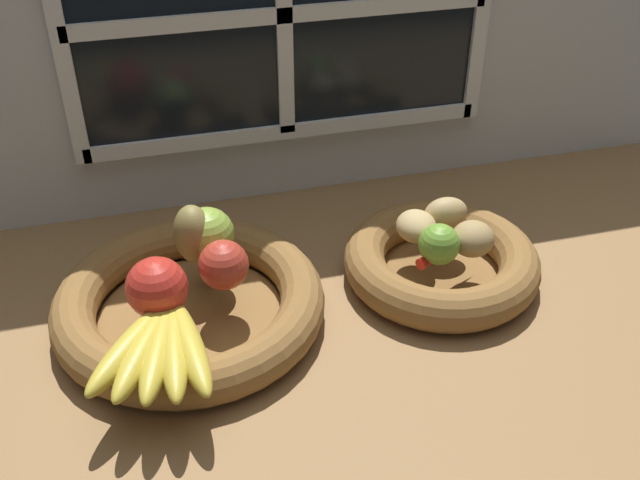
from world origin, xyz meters
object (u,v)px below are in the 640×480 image
Objects in this scene: apple_red_front at (157,288)px; potato_small at (472,239)px; fruit_bowl_right at (441,262)px; apple_green_back at (207,234)px; lime_near at (439,244)px; banana_bunch_front at (160,345)px; fruit_bowl_left at (190,304)px; chili_pepper at (448,248)px; apple_red_right at (224,265)px; potato_oblong at (416,226)px; potato_back at (446,213)px; pear_brown at (193,234)px.

apple_red_front is 42.77cm from potato_small.
potato_small is at bearing -45.00° from fruit_bowl_right.
lime_near is (29.96, -9.15, -0.88)cm from apple_green_back.
banana_bunch_front is 44.32cm from potato_small.
chili_pepper reaches higher than fruit_bowl_left.
apple_red_right reaches higher than potato_oblong.
potato_oblong is at bearing -164.05° from potato_back.
potato_small is 0.96× the size of potato_oblong.
apple_red_front is at bearing -130.64° from fruit_bowl_left.
pear_brown reaches higher than lime_near.
fruit_bowl_right is at bearing -37.87° from potato_oblong.
apple_red_front is at bearing -120.02° from pear_brown.
potato_small is at bearing -41.42° from potato_oblong.
pear_brown is at bearing 59.98° from apple_red_front.
pear_brown reaches higher than apple_green_back.
apple_red_front is 11.37cm from pear_brown.
apple_red_front is 39.87cm from chili_pepper.
apple_red_right is 28.93cm from lime_near.
pear_brown is at bearing 167.44° from potato_small.
banana_bunch_front is 45.28cm from potato_back.
apple_red_right is at bearing -80.83° from apple_green_back.
lime_near is 3.29cm from chili_pepper.
lime_near reaches higher than potato_oblong.
pear_brown is at bearing 70.74° from banana_bunch_front.
chili_pepper is (33.99, -7.42, -3.42)cm from pear_brown.
potato_small is (43.27, 9.60, 0.75)cm from banana_bunch_front.
apple_green_back is 33.16cm from chili_pepper.
potato_oblong is (37.15, 15.00, 0.38)cm from banana_bunch_front.
fruit_bowl_left is 9.64cm from apple_green_back.
fruit_bowl_right is at bearing -114.44° from potato_back.
apple_red_front is (-8.67, -3.24, 0.57)cm from apple_red_right.
apple_red_front reaches higher than apple_red_right.
lime_near is (0.91, -6.01, 0.81)cm from potato_oblong.
lime_near is (38.06, 9.00, 1.19)cm from banana_bunch_front.
fruit_bowl_left is at bearing -175.60° from potato_oblong.
apple_green_back is at bearing 56.71° from fruit_bowl_left.
pear_brown reaches higher than fruit_bowl_right.
banana_bunch_front reaches higher than fruit_bowl_left.
chili_pepper is (-0.16, -2.05, 3.95)cm from fruit_bowl_right.
fruit_bowl_left is 38.41cm from potato_back.
potato_small is at bearing -41.89° from chili_pepper.
potato_small is 6.92cm from potato_back.
potato_back is 1.02× the size of potato_oblong.
potato_back is at bearing 61.02° from lime_near.
pear_brown is 34.96cm from chili_pepper.
potato_small is 0.52× the size of chili_pepper.
potato_oblong is at bearing 21.99° from banana_bunch_front.
apple_red_right reaches higher than potato_small.
potato_back is at bearing -2.86° from apple_green_back.
apple_green_back reaches higher than apple_red_right.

